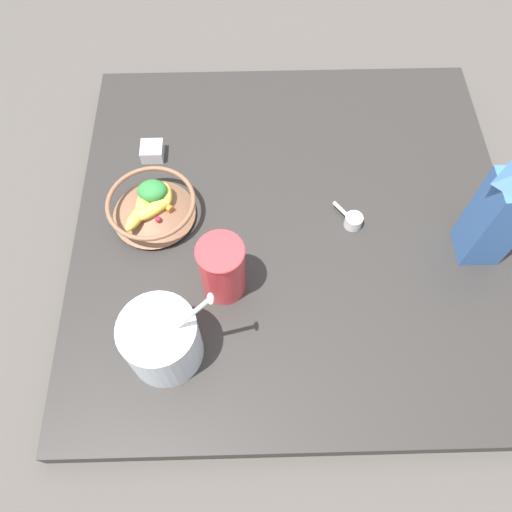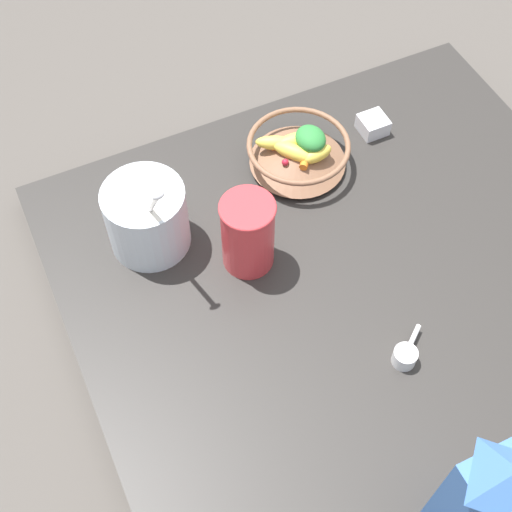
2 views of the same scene
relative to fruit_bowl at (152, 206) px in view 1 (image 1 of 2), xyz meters
The scene contains 8 objects.
ground_plane 0.31m from the fruit_bowl, behind, with size 6.00×6.00×0.00m, color #4C4742.
countertop 0.30m from the fruit_bowl, behind, with size 0.93×0.93×0.05m.
fruit_bowl is the anchor object (origin of this frame).
milk_carton 0.68m from the fruit_bowl, behind, with size 0.08×0.08×0.26m.
yogurt_tub 0.31m from the fruit_bowl, 98.50° to the left, with size 0.17×0.14×0.24m.
drinking_cup 0.23m from the fruit_bowl, 131.66° to the left, with size 0.09×0.09×0.14m.
spice_jar 0.17m from the fruit_bowl, 84.65° to the right, with size 0.05×0.05×0.03m.
measuring_scoop 0.42m from the fruit_bowl, behind, with size 0.06×0.07×0.03m.
Camera 1 is at (0.10, 0.57, 0.95)m, focal length 35.00 mm.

